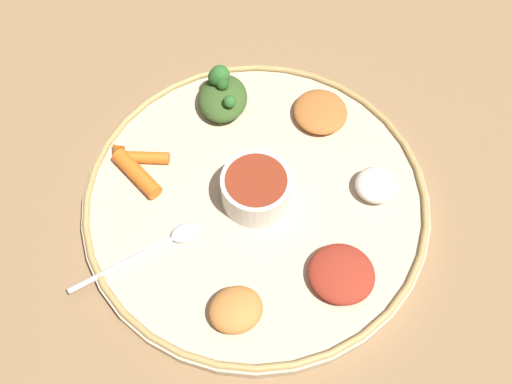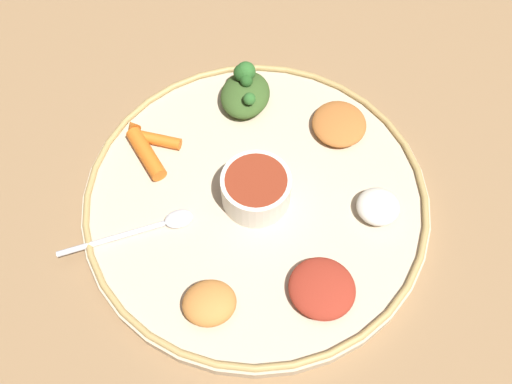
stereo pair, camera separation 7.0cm
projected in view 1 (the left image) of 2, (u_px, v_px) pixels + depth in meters
The scene contains 12 objects.
ground_plane at pixel (256, 205), 0.73m from camera, with size 2.40×2.40×0.00m, color olive.
platter at pixel (256, 201), 0.73m from camera, with size 0.42×0.42×0.02m, color #C6B293.
platter_rim at pixel (256, 197), 0.72m from camera, with size 0.42×0.42×0.01m, color tan.
center_bowl at pixel (256, 188), 0.70m from camera, with size 0.08×0.08×0.04m.
spoon at pixel (156, 247), 0.68m from camera, with size 0.12×0.13×0.01m.
greens_pile at pixel (222, 95), 0.77m from camera, with size 0.09×0.07×0.05m.
carrot_near_spoon at pixel (141, 157), 0.74m from camera, with size 0.03×0.07×0.01m.
carrot_outer at pixel (135, 167), 0.73m from camera, with size 0.07×0.08×0.02m.
mound_chickpea at pixel (320, 112), 0.77m from camera, with size 0.07×0.07×0.02m, color #B2662D.
mound_rice_white at pixel (376, 185), 0.71m from camera, with size 0.05×0.05×0.03m, color silver.
mound_beet at pixel (342, 274), 0.66m from camera, with size 0.07×0.08×0.02m, color maroon.
mound_squash at pixel (236, 310), 0.64m from camera, with size 0.06×0.05×0.03m, color #C67A38.
Camera 1 is at (0.34, 0.07, 0.65)m, focal length 41.67 mm.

